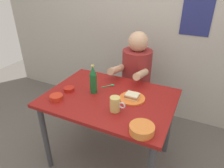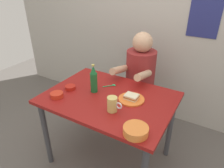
% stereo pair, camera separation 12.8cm
% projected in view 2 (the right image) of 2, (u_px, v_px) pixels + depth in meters
% --- Properties ---
extents(ground_plane, '(6.00, 6.00, 0.00)m').
position_uv_depth(ground_plane, '(110.00, 157.00, 2.11)').
color(ground_plane, '#59544F').
extents(wall_back, '(4.40, 0.09, 2.60)m').
position_uv_depth(wall_back, '(157.00, 12.00, 2.30)').
color(wall_back, '#ADA89E').
rests_on(wall_back, ground).
extents(dining_table, '(1.10, 0.80, 0.74)m').
position_uv_depth(dining_table, '(109.00, 105.00, 1.81)').
color(dining_table, maroon).
rests_on(dining_table, ground).
extents(stool, '(0.34, 0.34, 0.45)m').
position_uv_depth(stool, '(138.00, 101.00, 2.42)').
color(stool, '#4C4C51').
rests_on(stool, ground).
extents(person_seated, '(0.33, 0.56, 0.72)m').
position_uv_depth(person_seated, '(140.00, 69.00, 2.21)').
color(person_seated, maroon).
rests_on(person_seated, stool).
extents(plate_orange, '(0.22, 0.22, 0.01)m').
position_uv_depth(plate_orange, '(131.00, 99.00, 1.71)').
color(plate_orange, orange).
rests_on(plate_orange, dining_table).
extents(sandwich, '(0.11, 0.09, 0.04)m').
position_uv_depth(sandwich, '(131.00, 97.00, 1.70)').
color(sandwich, beige).
rests_on(sandwich, plate_orange).
extents(beer_mug, '(0.13, 0.08, 0.12)m').
position_uv_depth(beer_mug, '(112.00, 104.00, 1.55)').
color(beer_mug, '#D1BC66').
rests_on(beer_mug, dining_table).
extents(beer_bottle, '(0.06, 0.06, 0.26)m').
position_uv_depth(beer_bottle, '(94.00, 80.00, 1.79)').
color(beer_bottle, '#19602D').
rests_on(beer_bottle, dining_table).
extents(sambal_bowl_red, '(0.10, 0.10, 0.03)m').
position_uv_depth(sambal_bowl_red, '(70.00, 87.00, 1.87)').
color(sambal_bowl_red, '#B21E14').
rests_on(sambal_bowl_red, dining_table).
extents(soup_bowl_orange, '(0.17, 0.17, 0.05)m').
position_uv_depth(soup_bowl_orange, '(136.00, 130.00, 1.33)').
color(soup_bowl_orange, orange).
rests_on(soup_bowl_orange, dining_table).
extents(sauce_bowl_chili, '(0.11, 0.11, 0.04)m').
position_uv_depth(sauce_bowl_chili, '(57.00, 95.00, 1.75)').
color(sauce_bowl_chili, red).
rests_on(sauce_bowl_chili, dining_table).
extents(spoon, '(0.10, 0.09, 0.01)m').
position_uv_depth(spoon, '(112.00, 85.00, 1.93)').
color(spoon, '#26A559').
rests_on(spoon, dining_table).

